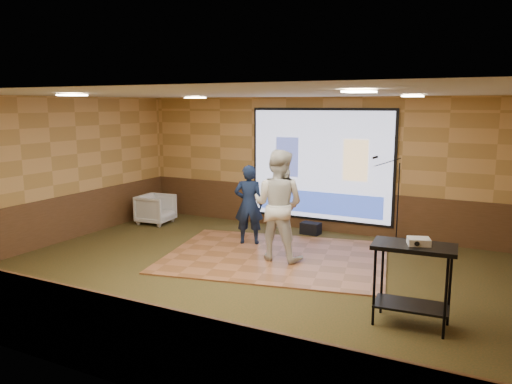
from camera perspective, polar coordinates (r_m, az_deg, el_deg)
The scene contains 18 objects.
ground at distance 8.46m, azimuth -0.89°, elevation -9.58°, with size 9.00×9.00×0.00m, color #2A3317.
room_shell at distance 8.00m, azimuth -0.93°, elevation 4.69°, with size 9.04×7.04×3.02m.
wainscot_back at distance 11.41m, azimuth 7.34°, elevation -2.03°, with size 9.00×0.04×0.95m, color #472E17.
wainscot_front at distance 5.68m, azimuth -18.24°, elevation -15.07°, with size 9.00×0.04×0.95m, color #472E17.
wainscot_left at distance 11.08m, azimuth -21.85°, elevation -3.04°, with size 0.04×7.00×0.95m, color #472E17.
projector_screen at distance 11.20m, azimuth 7.38°, elevation 2.93°, with size 3.32×0.06×2.52m.
downlight_nw at distance 10.65m, azimuth -6.95°, elevation 10.64°, with size 0.32×0.32×0.02m, color beige.
downlight_ne at distance 8.97m, azimuth 17.47°, elevation 10.41°, with size 0.32×0.32×0.02m, color beige.
downlight_sw at distance 8.13m, azimuth -20.28°, elevation 10.35°, with size 0.32×0.32×0.02m, color beige.
downlight_se at distance 5.75m, azimuth 11.72°, elevation 11.17°, with size 0.32×0.32×0.02m, color beige.
dance_floor at distance 9.44m, azimuth 2.27°, elevation -7.39°, with size 4.03×3.07×0.03m, color #995D38.
player_left at distance 10.09m, azimuth -0.83°, elevation -1.43°, with size 0.59×0.39×1.62m, color #131F3C.
player_right at distance 9.04m, azimuth 2.54°, elevation -1.49°, with size 0.98×0.76×2.02m, color silver.
av_table at distance 6.73m, azimuth 17.51°, elevation -8.22°, with size 1.03×0.54×1.08m.
projector at distance 6.64m, azimuth 18.10°, elevation -5.39°, with size 0.27×0.22×0.09m, color white.
mic_stand at distance 10.68m, azimuth 15.52°, elevation -3.05°, with size 0.71×0.29×1.80m.
banquet_chair at distance 12.24m, azimuth -11.38°, elevation -1.92°, with size 0.75×0.77×0.70m, color gray.
duffel_bag at distance 11.12m, azimuth 6.27°, elevation -4.15°, with size 0.42×0.28×0.26m, color black.
Camera 1 is at (3.75, -7.04, 2.83)m, focal length 35.00 mm.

